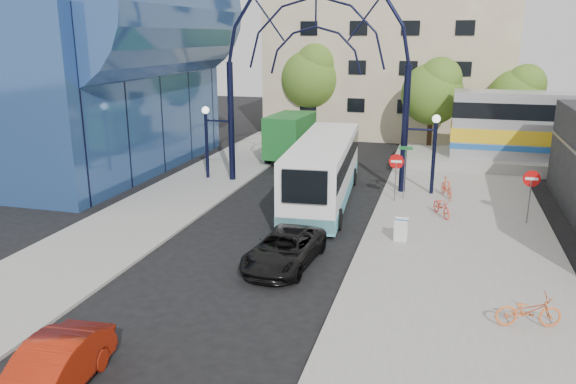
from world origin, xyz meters
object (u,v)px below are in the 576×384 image
(sandwich_board, at_px, (401,227))
(tree_north_c, at_px, (519,95))
(tree_north_a, at_px, (434,90))
(red_sedan, at_px, (50,372))
(bike_near_a, at_px, (442,207))
(stop_sign, at_px, (396,166))
(black_suv, at_px, (284,249))
(bike_near_b, at_px, (447,187))
(bike_far_a, at_px, (528,311))
(city_bus, at_px, (324,169))
(green_truck, at_px, (294,136))
(street_name_sign, at_px, (405,161))
(gateway_arch, at_px, (316,33))
(tree_north_b, at_px, (313,75))
(do_not_enter_sign, at_px, (531,184))

(sandwich_board, bearing_deg, tree_north_c, 73.45)
(tree_north_a, distance_m, red_sedan, 33.82)
(red_sedan, bearing_deg, bike_near_a, 57.05)
(stop_sign, bearing_deg, black_suv, -108.90)
(bike_near_b, bearing_deg, red_sedan, -132.04)
(red_sedan, xyz_separation_m, bike_far_a, (11.47, 6.53, -0.04))
(city_bus, xyz_separation_m, green_truck, (-4.18, 9.59, -0.08))
(street_name_sign, xyz_separation_m, black_suv, (-3.65, -10.10, -1.48))
(gateway_arch, relative_size, tree_north_a, 1.95)
(sandwich_board, bearing_deg, tree_north_b, 111.59)
(stop_sign, bearing_deg, sandwich_board, -82.43)
(street_name_sign, height_order, tree_north_a, tree_north_a)
(do_not_enter_sign, relative_size, tree_north_c, 0.38)
(sandwich_board, relative_size, bike_far_a, 0.52)
(stop_sign, distance_m, bike_far_a, 13.29)
(do_not_enter_sign, xyz_separation_m, street_name_sign, (-5.80, 2.60, 0.15))
(sandwich_board, distance_m, city_bus, 7.04)
(gateway_arch, height_order, bike_near_b, gateway_arch)
(bike_near_b, height_order, bike_far_a, bike_near_b)
(street_name_sign, xyz_separation_m, green_truck, (-8.24, 8.31, -0.50))
(gateway_arch, distance_m, bike_near_b, 10.84)
(green_truck, distance_m, red_sedan, 27.72)
(gateway_arch, xyz_separation_m, green_truck, (-3.04, 6.91, -6.92))
(bike_far_a, bearing_deg, tree_north_c, -17.76)
(tree_north_c, distance_m, bike_far_a, 28.48)
(do_not_enter_sign, height_order, bike_near_a, do_not_enter_sign)
(tree_north_b, xyz_separation_m, bike_far_a, (13.70, -30.15, -4.64))
(city_bus, distance_m, bike_near_b, 6.72)
(gateway_arch, distance_m, sandwich_board, 12.52)
(tree_north_c, relative_size, bike_far_a, 3.39)
(bike_far_a, bearing_deg, green_truck, 18.24)
(street_name_sign, xyz_separation_m, tree_north_c, (6.92, 15.33, 2.15))
(do_not_enter_sign, bearing_deg, stop_sign, 162.12)
(green_truck, distance_m, bike_near_a, 14.99)
(sandwich_board, relative_size, red_sedan, 0.24)
(gateway_arch, distance_m, stop_sign, 8.37)
(tree_north_c, bearing_deg, red_sedan, -111.66)
(bike_far_a, bearing_deg, bike_near_a, 1.31)
(do_not_enter_sign, bearing_deg, tree_north_b, 126.74)
(do_not_enter_sign, distance_m, bike_far_a, 10.38)
(street_name_sign, height_order, tree_north_b, tree_north_b)
(gateway_arch, height_order, sandwich_board, gateway_arch)
(tree_north_c, height_order, bike_far_a, tree_north_c)
(city_bus, height_order, black_suv, city_bus)
(street_name_sign, xyz_separation_m, bike_near_b, (2.19, 0.96, -1.49))
(stop_sign, height_order, street_name_sign, street_name_sign)
(bike_near_b, bearing_deg, bike_near_a, -111.18)
(do_not_enter_sign, height_order, bike_far_a, do_not_enter_sign)
(city_bus, distance_m, bike_near_a, 6.30)
(tree_north_b, bearing_deg, tree_north_c, -7.12)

